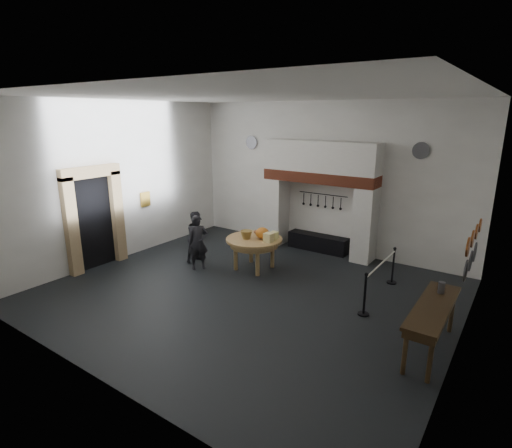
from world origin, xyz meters
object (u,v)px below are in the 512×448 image
Objects in this scene: barrier_post_near at (365,295)px; visitor_far at (197,237)px; barrier_post_far at (393,266)px; side_table at (434,307)px; visitor_near at (198,242)px; iron_range at (318,243)px; work_table at (254,239)px.

visitor_far is at bearing 175.86° from barrier_post_near.
side_table is at bearing -61.41° from barrier_post_far.
visitor_near is 1.67× the size of barrier_post_far.
visitor_near is at bearing -179.59° from barrier_post_near.
side_table reaches higher than iron_range.
iron_range is 5.66m from side_table.
side_table is (6.51, -1.00, 0.13)m from visitor_far.
work_table is 5.07m from side_table.
visitor_near is (-1.25, -0.86, -0.09)m from work_table.
barrier_post_near is (3.42, -0.83, -0.39)m from work_table.
iron_range is 2.57m from work_table.
barrier_post_far is (0.00, 2.00, 0.00)m from barrier_post_near.
visitor_near reaches higher than work_table.
visitor_far is 1.64× the size of barrier_post_far.
barrier_post_far is at bearing 18.87° from work_table.
barrier_post_far is (4.67, 2.03, -0.30)m from visitor_near.
barrier_post_far is (5.07, 1.63, -0.29)m from visitor_far.
visitor_far is 5.09m from barrier_post_near.
work_table is 1.02× the size of visitor_near.
iron_range is at bearing 155.41° from barrier_post_far.
barrier_post_far is at bearing -30.17° from visitor_near.
visitor_far reaches higher than side_table.
work_table is 3.63m from barrier_post_far.
side_table is at bearing -85.38° from visitor_far.
side_table is at bearing -16.79° from work_table.
barrier_post_near is at bearing -13.67° from work_table.
work_table reaches higher than iron_range.
visitor_near is at bearing -121.69° from iron_range.
barrier_post_far is (2.66, -1.22, 0.20)m from iron_range.
barrier_post_far is (3.42, 1.17, -0.39)m from work_table.
visitor_far is (-1.65, -0.46, -0.10)m from work_table.
visitor_near reaches higher than barrier_post_near.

